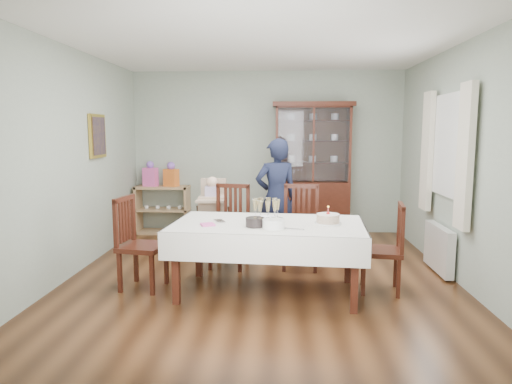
# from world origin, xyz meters

# --- Properties ---
(floor) EXTENTS (5.00, 5.00, 0.00)m
(floor) POSITION_xyz_m (0.00, 0.00, 0.00)
(floor) COLOR #593319
(floor) RESTS_ON ground
(room_shell) EXTENTS (5.00, 5.00, 5.00)m
(room_shell) POSITION_xyz_m (0.00, 0.53, 1.70)
(room_shell) COLOR #9EAA99
(room_shell) RESTS_ON floor
(dining_table) EXTENTS (2.09, 1.31, 0.76)m
(dining_table) POSITION_xyz_m (0.10, -0.51, 0.38)
(dining_table) COLOR #411A10
(dining_table) RESTS_ON floor
(china_cabinet) EXTENTS (1.30, 0.48, 2.18)m
(china_cabinet) POSITION_xyz_m (0.75, 2.26, 1.12)
(china_cabinet) COLOR #411A10
(china_cabinet) RESTS_ON floor
(sideboard) EXTENTS (0.90, 0.38, 0.80)m
(sideboard) POSITION_xyz_m (-1.75, 2.28, 0.40)
(sideboard) COLOR tan
(sideboard) RESTS_ON floor
(picture_frame) EXTENTS (0.04, 0.48, 0.58)m
(picture_frame) POSITION_xyz_m (-2.22, 0.80, 1.65)
(picture_frame) COLOR gold
(picture_frame) RESTS_ON room_shell
(window) EXTENTS (0.04, 1.02, 1.22)m
(window) POSITION_xyz_m (2.22, 0.30, 1.55)
(window) COLOR white
(window) RESTS_ON room_shell
(curtain_left) EXTENTS (0.07, 0.30, 1.55)m
(curtain_left) POSITION_xyz_m (2.16, -0.32, 1.45)
(curtain_left) COLOR silver
(curtain_left) RESTS_ON room_shell
(curtain_right) EXTENTS (0.07, 0.30, 1.55)m
(curtain_right) POSITION_xyz_m (2.16, 0.92, 1.45)
(curtain_right) COLOR silver
(curtain_right) RESTS_ON room_shell
(radiator) EXTENTS (0.10, 0.80, 0.55)m
(radiator) POSITION_xyz_m (2.16, 0.30, 0.30)
(radiator) COLOR white
(radiator) RESTS_ON floor
(chair_far_left) EXTENTS (0.53, 0.53, 1.03)m
(chair_far_left) POSITION_xyz_m (-0.42, 0.43, 0.31)
(chair_far_left) COLOR #411A10
(chair_far_left) RESTS_ON floor
(chair_far_right) EXTENTS (0.50, 0.50, 1.04)m
(chair_far_right) POSITION_xyz_m (0.48, 0.42, 0.31)
(chair_far_right) COLOR #411A10
(chair_far_right) RESTS_ON floor
(chair_end_left) EXTENTS (0.52, 0.52, 1.01)m
(chair_end_left) POSITION_xyz_m (-1.29, -0.44, 0.30)
(chair_end_left) COLOR #411A10
(chair_end_left) RESTS_ON floor
(chair_end_right) EXTENTS (0.49, 0.49, 0.96)m
(chair_end_right) POSITION_xyz_m (1.32, -0.41, 0.29)
(chair_end_right) COLOR #411A10
(chair_end_right) RESTS_ON floor
(woman) EXTENTS (0.67, 0.53, 1.62)m
(woman) POSITION_xyz_m (0.17, 0.98, 0.81)
(woman) COLOR black
(woman) RESTS_ON floor
(high_chair) EXTENTS (0.49, 0.49, 1.09)m
(high_chair) POSITION_xyz_m (-0.72, 1.01, 0.43)
(high_chair) COLOR black
(high_chair) RESTS_ON floor
(champagne_tray) EXTENTS (0.40, 0.40, 0.24)m
(champagne_tray) POSITION_xyz_m (0.07, -0.43, 0.84)
(champagne_tray) COLOR silver
(champagne_tray) RESTS_ON dining_table
(birthday_cake) EXTENTS (0.28, 0.28, 0.19)m
(birthday_cake) POSITION_xyz_m (0.72, -0.53, 0.81)
(birthday_cake) COLOR white
(birthday_cake) RESTS_ON dining_table
(plate_stack_dark) EXTENTS (0.24, 0.24, 0.09)m
(plate_stack_dark) POSITION_xyz_m (-0.03, -0.70, 0.81)
(plate_stack_dark) COLOR black
(plate_stack_dark) RESTS_ON dining_table
(plate_stack_white) EXTENTS (0.25, 0.25, 0.09)m
(plate_stack_white) POSITION_xyz_m (0.16, -0.79, 0.81)
(plate_stack_white) COLOR white
(plate_stack_white) RESTS_ON dining_table
(napkin_stack) EXTENTS (0.17, 0.17, 0.02)m
(napkin_stack) POSITION_xyz_m (-0.52, -0.67, 0.77)
(napkin_stack) COLOR #E654A8
(napkin_stack) RESTS_ON dining_table
(cutlery) EXTENTS (0.17, 0.20, 0.01)m
(cutlery) POSITION_xyz_m (-0.47, -0.45, 0.77)
(cutlery) COLOR silver
(cutlery) RESTS_ON dining_table
(cake_knife) EXTENTS (0.25, 0.10, 0.01)m
(cake_knife) POSITION_xyz_m (0.34, -0.81, 0.77)
(cake_knife) COLOR silver
(cake_knife) RESTS_ON dining_table
(gift_bag_pink) EXTENTS (0.25, 0.19, 0.42)m
(gift_bag_pink) POSITION_xyz_m (-1.94, 2.26, 0.99)
(gift_bag_pink) COLOR #E654A8
(gift_bag_pink) RESTS_ON sideboard
(gift_bag_orange) EXTENTS (0.26, 0.22, 0.41)m
(gift_bag_orange) POSITION_xyz_m (-1.59, 2.26, 0.98)
(gift_bag_orange) COLOR orange
(gift_bag_orange) RESTS_ON sideboard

